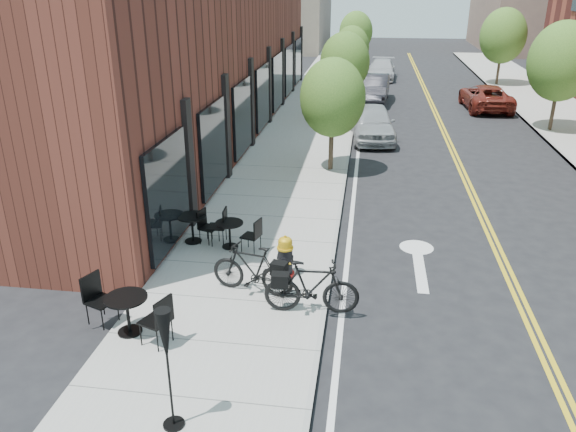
{
  "coord_description": "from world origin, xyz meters",
  "views": [
    {
      "loc": [
        0.6,
        -9.78,
        6.22
      ],
      "look_at": [
        -1.17,
        2.5,
        1.0
      ],
      "focal_mm": 35.0,
      "sensor_mm": 36.0,
      "label": 1
    }
  ],
  "objects_px": {
    "bicycle_left": "(252,269)",
    "bicycle_right": "(312,287)",
    "parked_car_b": "(373,89)",
    "parked_car_far": "(486,97)",
    "fire_hydrant": "(285,256)",
    "bistro_set_b": "(230,231)",
    "parked_car_c": "(382,70)",
    "patio_umbrella": "(166,345)",
    "parked_car_a": "(372,123)",
    "bistro_set_c": "(192,225)",
    "bistro_set_a": "(127,309)"
  },
  "relations": [
    {
      "from": "bistro_set_a",
      "to": "bistro_set_b",
      "type": "xyz_separation_m",
      "value": [
        1.0,
        3.83,
        -0.06
      ]
    },
    {
      "from": "bicycle_left",
      "to": "parked_car_c",
      "type": "bearing_deg",
      "value": -174.18
    },
    {
      "from": "fire_hydrant",
      "to": "parked_car_far",
      "type": "distance_m",
      "value": 20.81
    },
    {
      "from": "bicycle_right",
      "to": "parked_car_c",
      "type": "bearing_deg",
      "value": -6.67
    },
    {
      "from": "bistro_set_a",
      "to": "bistro_set_c",
      "type": "height_order",
      "value": "bistro_set_a"
    },
    {
      "from": "parked_car_b",
      "to": "parked_car_c",
      "type": "relative_size",
      "value": 1.02
    },
    {
      "from": "parked_car_c",
      "to": "parked_car_far",
      "type": "xyz_separation_m",
      "value": [
        5.25,
        -9.05,
        -0.0
      ]
    },
    {
      "from": "bistro_set_b",
      "to": "parked_car_a",
      "type": "relative_size",
      "value": 0.38
    },
    {
      "from": "bicycle_left",
      "to": "bicycle_right",
      "type": "height_order",
      "value": "bicycle_right"
    },
    {
      "from": "parked_car_far",
      "to": "fire_hydrant",
      "type": "bearing_deg",
      "value": 65.87
    },
    {
      "from": "bistro_set_b",
      "to": "patio_umbrella",
      "type": "xyz_separation_m",
      "value": [
        0.6,
        -6.02,
        1.0
      ]
    },
    {
      "from": "patio_umbrella",
      "to": "parked_car_b",
      "type": "bearing_deg",
      "value": 83.65
    },
    {
      "from": "bicycle_right",
      "to": "parked_car_far",
      "type": "relative_size",
      "value": 0.41
    },
    {
      "from": "bistro_set_c",
      "to": "parked_car_far",
      "type": "height_order",
      "value": "parked_car_far"
    },
    {
      "from": "parked_car_b",
      "to": "parked_car_far",
      "type": "xyz_separation_m",
      "value": [
        5.79,
        -1.01,
        -0.1
      ]
    },
    {
      "from": "bicycle_right",
      "to": "bistro_set_c",
      "type": "height_order",
      "value": "bicycle_right"
    },
    {
      "from": "bistro_set_b",
      "to": "parked_car_c",
      "type": "relative_size",
      "value": 0.37
    },
    {
      "from": "bicycle_left",
      "to": "fire_hydrant",
      "type": "bearing_deg",
      "value": 157.57
    },
    {
      "from": "bistro_set_b",
      "to": "patio_umbrella",
      "type": "relative_size",
      "value": 0.82
    },
    {
      "from": "bicycle_right",
      "to": "bistro_set_a",
      "type": "relative_size",
      "value": 1.01
    },
    {
      "from": "fire_hydrant",
      "to": "bistro_set_c",
      "type": "height_order",
      "value": "fire_hydrant"
    },
    {
      "from": "bistro_set_a",
      "to": "bistro_set_b",
      "type": "distance_m",
      "value": 3.96
    },
    {
      "from": "bistro_set_a",
      "to": "parked_car_c",
      "type": "relative_size",
      "value": 0.42
    },
    {
      "from": "fire_hydrant",
      "to": "parked_car_b",
      "type": "bearing_deg",
      "value": 84.58
    },
    {
      "from": "parked_car_far",
      "to": "bicycle_left",
      "type": "bearing_deg",
      "value": 65.3
    },
    {
      "from": "parked_car_b",
      "to": "fire_hydrant",
      "type": "bearing_deg",
      "value": -91.08
    },
    {
      "from": "bistro_set_b",
      "to": "parked_car_far",
      "type": "xyz_separation_m",
      "value": [
        9.19,
        18.15,
        0.09
      ]
    },
    {
      "from": "parked_car_b",
      "to": "bicycle_left",
      "type": "bearing_deg",
      "value": -92.4
    },
    {
      "from": "patio_umbrella",
      "to": "bicycle_left",
      "type": "bearing_deg",
      "value": 84.35
    },
    {
      "from": "parked_car_a",
      "to": "parked_car_far",
      "type": "distance_m",
      "value": 9.03
    },
    {
      "from": "bistro_set_a",
      "to": "patio_umbrella",
      "type": "height_order",
      "value": "patio_umbrella"
    },
    {
      "from": "patio_umbrella",
      "to": "parked_car_a",
      "type": "height_order",
      "value": "patio_umbrella"
    },
    {
      "from": "bistro_set_c",
      "to": "parked_car_b",
      "type": "height_order",
      "value": "parked_car_b"
    },
    {
      "from": "parked_car_c",
      "to": "parked_car_far",
      "type": "relative_size",
      "value": 0.96
    },
    {
      "from": "bistro_set_b",
      "to": "parked_car_a",
      "type": "height_order",
      "value": "parked_car_a"
    },
    {
      "from": "parked_car_a",
      "to": "parked_car_b",
      "type": "height_order",
      "value": "parked_car_b"
    },
    {
      "from": "patio_umbrella",
      "to": "parked_car_far",
      "type": "relative_size",
      "value": 0.43
    },
    {
      "from": "bicycle_left",
      "to": "parked_car_b",
      "type": "height_order",
      "value": "parked_car_b"
    },
    {
      "from": "parked_car_c",
      "to": "bistro_set_c",
      "type": "bearing_deg",
      "value": -96.9
    },
    {
      "from": "bicycle_left",
      "to": "parked_car_c",
      "type": "xyz_separation_m",
      "value": [
        2.95,
        29.25,
        -0.02
      ]
    },
    {
      "from": "bicycle_left",
      "to": "parked_car_b",
      "type": "bearing_deg",
      "value": -174.9
    },
    {
      "from": "bistro_set_c",
      "to": "parked_car_a",
      "type": "height_order",
      "value": "parked_car_a"
    },
    {
      "from": "bicycle_left",
      "to": "parked_car_far",
      "type": "height_order",
      "value": "parked_car_far"
    },
    {
      "from": "bistro_set_c",
      "to": "parked_car_c",
      "type": "bearing_deg",
      "value": 76.95
    },
    {
      "from": "bicycle_right",
      "to": "bistro_set_c",
      "type": "bearing_deg",
      "value": 45.85
    },
    {
      "from": "bistro_set_b",
      "to": "bistro_set_a",
      "type": "bearing_deg",
      "value": -88.41
    },
    {
      "from": "patio_umbrella",
      "to": "parked_car_b",
      "type": "distance_m",
      "value": 25.34
    },
    {
      "from": "bicycle_left",
      "to": "bicycle_right",
      "type": "distance_m",
      "value": 1.44
    },
    {
      "from": "parked_car_a",
      "to": "parked_car_b",
      "type": "xyz_separation_m",
      "value": [
        0.0,
        7.93,
        0.02
      ]
    },
    {
      "from": "bicycle_left",
      "to": "parked_car_b",
      "type": "distance_m",
      "value": 21.35
    }
  ]
}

